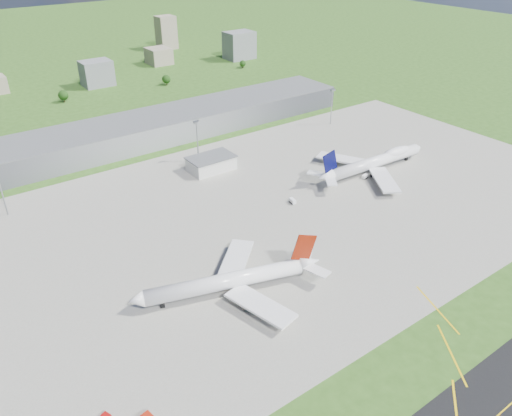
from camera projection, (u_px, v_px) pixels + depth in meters
ground at (158, 147)px, 325.17m from camera, size 1400.00×1400.00×0.00m
apron at (273, 211)px, 252.94m from camera, size 360.00×190.00×0.08m
terminal at (147, 129)px, 331.98m from camera, size 300.00×42.00×15.00m
ops_building at (211, 164)px, 293.13m from camera, size 26.00×16.00×8.00m
mast_center at (197, 134)px, 296.86m from camera, size 3.50×2.00×25.90m
mast_east at (332, 101)px, 352.82m from camera, size 3.50×2.00×25.90m
airliner_red_twin at (232, 281)px, 194.75m from camera, size 75.35×57.46×21.13m
airliner_blue_quad at (375, 162)px, 290.60m from camera, size 82.56×64.78×21.57m
tug_yellow at (216, 284)px, 200.60m from camera, size 3.84×2.51×1.80m
van_white_near at (293, 201)px, 259.38m from camera, size 2.86×4.91×2.38m
van_white_far at (365, 177)px, 284.70m from camera, size 4.68×2.93×2.28m
bldg_c at (97, 73)px, 442.31m from camera, size 26.00×20.00×22.00m
bldg_ce at (159, 56)px, 512.61m from camera, size 22.00×24.00×16.00m
bldg_e at (239, 45)px, 529.25m from camera, size 30.00×22.00×28.00m
bldg_tall_e at (166, 32)px, 570.15m from camera, size 20.00×18.00×36.00m
tree_c at (63, 95)px, 403.45m from camera, size 8.10×8.10×9.90m
tree_e at (166, 79)px, 445.88m from camera, size 7.65×7.65×9.35m
tree_far_e at (243, 64)px, 499.19m from camera, size 6.30×6.30×7.70m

